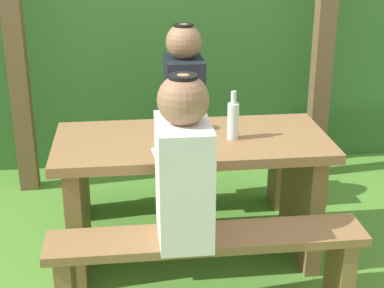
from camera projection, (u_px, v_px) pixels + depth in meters
ground_plane at (192, 256)px, 3.24m from camera, size 12.00×12.00×0.00m
hedge_backdrop at (166, 30)px, 4.51m from camera, size 6.40×0.81×1.88m
pergola_post_left at (13, 22)px, 3.66m from camera, size 0.12×0.12×2.28m
pergola_post_right at (326, 16)px, 3.88m from camera, size 0.12×0.12×2.28m
picnic_table at (192, 177)px, 3.07m from camera, size 1.40×0.64×0.70m
bench_near at (207, 261)px, 2.59m from camera, size 1.40×0.24×0.47m
bench_far at (181, 161)px, 3.65m from camera, size 1.40×0.24×0.47m
person_white_shirt at (183, 165)px, 2.42m from camera, size 0.25×0.35×0.72m
person_black_coat at (184, 89)px, 3.48m from camera, size 0.25×0.35×0.72m
drinking_glass at (196, 121)px, 3.09m from camera, size 0.08×0.08×0.09m
bottle_left at (233, 120)px, 2.94m from camera, size 0.06×0.06×0.25m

